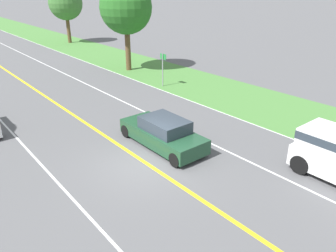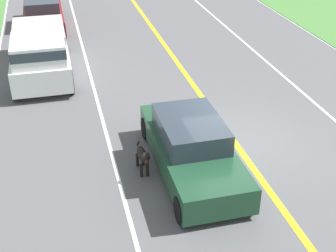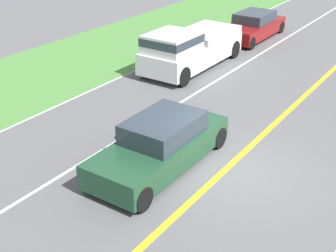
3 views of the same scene
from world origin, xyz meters
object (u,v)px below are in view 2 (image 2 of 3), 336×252
at_px(ego_car, 192,147).
at_px(dog, 143,156).
at_px(pickup_truck, 40,51).
at_px(car_trailing_near, 43,14).

bearing_deg(ego_car, dog, -5.23).
bearing_deg(pickup_truck, ego_car, 116.42).
bearing_deg(dog, pickup_truck, -72.55).
distance_m(ego_car, dog, 1.26).
distance_m(pickup_truck, car_trailing_near, 5.93).
relative_size(dog, car_trailing_near, 0.28).
bearing_deg(dog, ego_car, 173.93).
relative_size(ego_car, pickup_truck, 0.84).
distance_m(ego_car, car_trailing_near, 13.65).
height_order(ego_car, dog, ego_car).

